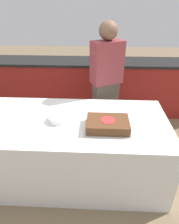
% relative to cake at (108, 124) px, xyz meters
% --- Properties ---
extents(ground_plane, '(14.00, 14.00, 0.00)m').
position_rel_cake_xyz_m(ground_plane, '(-0.36, 0.13, -0.78)').
color(ground_plane, '#7A664C').
extents(back_counter, '(4.40, 0.58, 0.92)m').
position_rel_cake_xyz_m(back_counter, '(-0.36, 1.69, -0.32)').
color(back_counter, maroon).
rests_on(back_counter, ground_plane).
extents(dining_table, '(1.98, 0.97, 0.74)m').
position_rel_cake_xyz_m(dining_table, '(-0.36, 0.13, -0.41)').
color(dining_table, silver).
rests_on(dining_table, ground_plane).
extents(cake, '(0.44, 0.32, 0.09)m').
position_rel_cake_xyz_m(cake, '(0.00, 0.00, 0.00)').
color(cake, '#B7B2AD').
rests_on(cake, dining_table).
extents(plate_stack, '(0.20, 0.20, 0.06)m').
position_rel_cake_xyz_m(plate_stack, '(-0.50, 0.11, -0.01)').
color(plate_stack, white).
rests_on(plate_stack, dining_table).
extents(side_plate_near_cake, '(0.19, 0.19, 0.00)m').
position_rel_cake_xyz_m(side_plate_near_cake, '(-0.08, 0.29, -0.04)').
color(side_plate_near_cake, white).
rests_on(side_plate_near_cake, dining_table).
extents(person_cutting_cake, '(0.43, 0.35, 1.61)m').
position_rel_cake_xyz_m(person_cutting_cake, '(0.00, 0.83, 0.06)').
color(person_cutting_cake, '#4C4238').
rests_on(person_cutting_cake, ground_plane).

